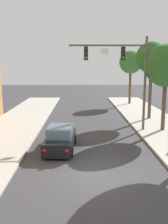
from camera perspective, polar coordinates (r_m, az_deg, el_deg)
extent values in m
plane|color=#38383D|center=(13.14, 2.09, -13.81)|extent=(120.00, 120.00, 0.00)
cylinder|color=#514C47|center=(21.17, 13.53, 6.08)|extent=(0.20, 0.20, 7.50)
cylinder|color=#514C47|center=(20.63, 5.36, 14.70)|extent=(6.12, 0.14, 0.14)
cube|color=black|center=(20.76, 8.78, 12.87)|extent=(0.32, 0.28, 1.05)
sphere|color=#2D2823|center=(20.63, 8.88, 13.80)|extent=(0.18, 0.18, 0.18)
sphere|color=#2D2823|center=(20.61, 8.85, 12.89)|extent=(0.18, 0.18, 0.18)
sphere|color=green|center=(20.60, 8.82, 11.97)|extent=(0.18, 0.18, 0.18)
cube|color=black|center=(20.48, 0.44, 13.02)|extent=(0.32, 0.28, 1.05)
sphere|color=#2D2823|center=(20.35, 0.45, 13.97)|extent=(0.18, 0.18, 0.18)
sphere|color=#2D2823|center=(20.33, 0.45, 13.04)|extent=(0.18, 0.18, 0.18)
sphere|color=green|center=(20.32, 0.45, 12.11)|extent=(0.18, 0.18, 0.18)
cube|color=white|center=(20.56, 4.65, 13.47)|extent=(0.60, 0.03, 0.44)
cube|color=black|center=(16.56, -5.29, -6.59)|extent=(1.94, 4.29, 0.80)
cube|color=slate|center=(16.22, -5.40, -4.31)|extent=(1.61, 2.08, 0.64)
cylinder|color=black|center=(17.98, -7.30, -6.06)|extent=(0.26, 0.65, 0.64)
cylinder|color=black|center=(17.79, -2.13, -6.16)|extent=(0.26, 0.65, 0.64)
cylinder|color=black|center=(15.54, -8.90, -8.76)|extent=(0.26, 0.65, 0.64)
cylinder|color=black|center=(15.32, -2.89, -8.93)|extent=(0.26, 0.65, 0.64)
cube|color=red|center=(14.64, -8.90, -8.49)|extent=(0.20, 0.05, 0.14)
cube|color=red|center=(14.45, -3.88, -8.64)|extent=(0.20, 0.05, 0.14)
cylinder|color=brown|center=(21.72, 17.50, 1.29)|extent=(0.32, 0.32, 3.96)
sphere|color=#2D6028|center=(21.48, 17.97, 9.90)|extent=(3.40, 3.40, 3.40)
cylinder|color=brown|center=(26.11, 14.62, 3.87)|extent=(0.32, 0.32, 4.84)
sphere|color=#2D6028|center=(25.97, 14.98, 11.73)|extent=(3.08, 3.08, 3.08)
cylinder|color=brown|center=(35.90, 10.28, 5.49)|extent=(0.32, 0.32, 4.53)
sphere|color=#387033|center=(35.78, 10.46, 10.98)|extent=(3.12, 3.12, 3.12)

